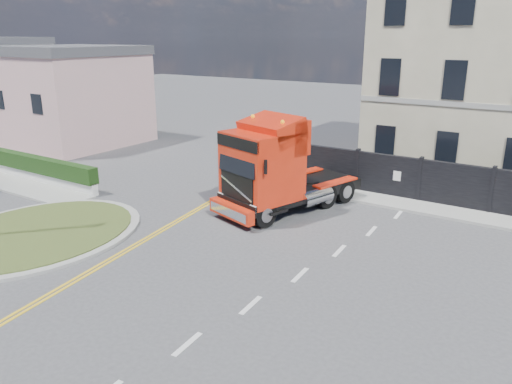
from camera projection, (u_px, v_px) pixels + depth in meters
The scene contains 10 objects.
ground at pixel (232, 250), 17.71m from camera, with size 120.00×120.00×0.00m, color #424244.
traffic_island at pixel (36, 234), 18.92m from camera, with size 6.80×6.80×0.17m.
hedge_wall at pixel (42, 169), 25.44m from camera, with size 8.00×0.55×1.35m.
pavement_side at pixel (24, 187), 24.77m from camera, with size 8.50×1.80×0.10m, color gray.
seaside_bldg_pink at pixel (72, 100), 34.39m from camera, with size 8.00×8.00×6.00m, color #CB9F9E.
seaside_bldg_cream at pixel (29, 97), 40.29m from camera, with size 9.00×8.00×5.00m, color silver.
hoarding_fence at pixel (480, 190), 21.20m from camera, with size 18.80×0.25×2.00m.
georgian_building at pixel (508, 65), 26.04m from camera, with size 12.30×10.30×12.80m.
pavement_far at pixel (459, 214), 21.05m from camera, with size 20.00×1.60×0.12m, color gray.
truck at pixel (274, 171), 20.95m from camera, with size 4.38×7.18×4.04m.
Camera 1 is at (9.58, -13.17, 7.30)m, focal length 35.00 mm.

